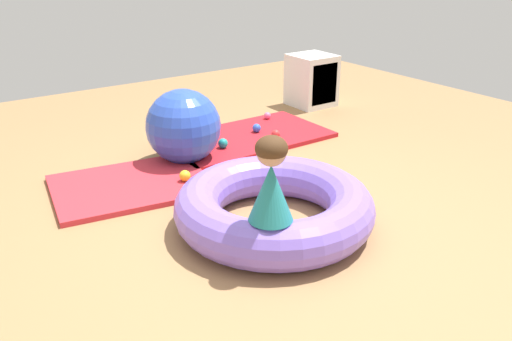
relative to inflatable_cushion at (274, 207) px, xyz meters
name	(u,v)px	position (x,y,z in m)	size (l,w,h in m)	color
ground_plane	(261,221)	(-0.02, 0.11, -0.15)	(8.00, 8.00, 0.00)	#9E7549
gym_mat_center_rear	(131,185)	(-0.51, 1.09, -0.13)	(1.12, 0.84, 0.04)	red
gym_mat_front	(246,138)	(0.77, 1.47, -0.13)	(1.52, 0.86, 0.04)	red
inflatable_cushion	(274,207)	(0.00, 0.00, 0.00)	(1.27, 1.27, 0.29)	#8466E0
child_in_teal	(271,180)	(-0.28, -0.34, 0.38)	(0.32, 0.32, 0.48)	teal
play_ball_blue	(257,128)	(0.91, 1.50, -0.06)	(0.08, 0.08, 0.08)	blue
play_ball_red	(276,134)	(0.96, 1.26, -0.07)	(0.08, 0.08, 0.08)	red
play_ball_yellow	(185,176)	(-0.17, 0.89, -0.06)	(0.08, 0.08, 0.08)	yellow
play_ball_orange	(195,141)	(0.27, 1.53, -0.07)	(0.08, 0.08, 0.08)	orange
play_ball_pink	(267,116)	(1.24, 1.77, -0.07)	(0.07, 0.07, 0.07)	pink
play_ball_teal	(223,143)	(0.43, 1.32, -0.06)	(0.09, 0.09, 0.09)	teal
exercise_ball_large	(183,127)	(0.06, 1.32, 0.16)	(0.61, 0.61, 0.61)	blue
storage_cube	(313,81)	(2.02, 1.99, 0.13)	(0.44, 0.44, 0.56)	white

